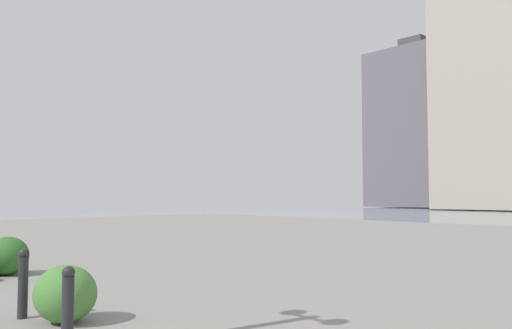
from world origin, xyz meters
The scene contains 6 objects.
building_annex centered at (27.08, -62.22, 14.19)m, with size 11.62×12.63×30.44m.
building_highrise centered at (41.82, -68.89, 11.58)m, with size 10.80×13.70×25.22m.
bollard_near centered at (4.72, -0.51, 0.43)m, with size 0.13×0.13×0.82m.
bollard_mid centered at (6.40, -0.62, 0.45)m, with size 0.13×0.13×0.87m.
shrub_round centered at (10.37, -1.60, 0.37)m, with size 0.87×0.78×0.74m.
shrub_tall centered at (5.81, -0.92, 0.35)m, with size 0.81×0.73×0.69m.
Camera 1 is at (-0.53, 1.62, 1.53)m, focal length 36.89 mm.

